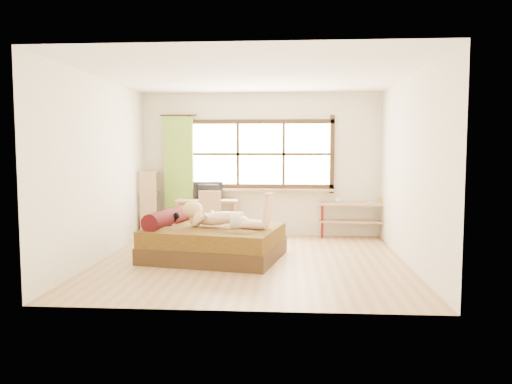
# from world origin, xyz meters

# --- Properties ---
(floor) EXTENTS (4.50, 4.50, 0.00)m
(floor) POSITION_xyz_m (0.00, 0.00, 0.00)
(floor) COLOR #9E754C
(floor) RESTS_ON ground
(ceiling) EXTENTS (4.50, 4.50, 0.00)m
(ceiling) POSITION_xyz_m (0.00, 0.00, 2.70)
(ceiling) COLOR white
(ceiling) RESTS_ON wall_back
(wall_back) EXTENTS (4.50, 0.00, 4.50)m
(wall_back) POSITION_xyz_m (0.00, 2.25, 1.35)
(wall_back) COLOR silver
(wall_back) RESTS_ON floor
(wall_front) EXTENTS (4.50, 0.00, 4.50)m
(wall_front) POSITION_xyz_m (0.00, -2.25, 1.35)
(wall_front) COLOR silver
(wall_front) RESTS_ON floor
(wall_left) EXTENTS (0.00, 4.50, 4.50)m
(wall_left) POSITION_xyz_m (-2.25, 0.00, 1.35)
(wall_left) COLOR silver
(wall_left) RESTS_ON floor
(wall_right) EXTENTS (0.00, 4.50, 4.50)m
(wall_right) POSITION_xyz_m (2.25, 0.00, 1.35)
(wall_right) COLOR silver
(wall_right) RESTS_ON floor
(window) EXTENTS (2.80, 0.16, 1.46)m
(window) POSITION_xyz_m (0.00, 2.22, 1.51)
(window) COLOR #FFEDBF
(window) RESTS_ON wall_back
(curtain) EXTENTS (0.55, 0.10, 2.20)m
(curtain) POSITION_xyz_m (-1.55, 2.13, 1.15)
(curtain) COLOR #5A9929
(curtain) RESTS_ON wall_back
(bed) EXTENTS (2.17, 1.87, 0.73)m
(bed) POSITION_xyz_m (-0.62, 0.18, 0.26)
(bed) COLOR black
(bed) RESTS_ON floor
(woman) EXTENTS (1.39, 0.63, 0.57)m
(woman) POSITION_xyz_m (-0.43, 0.12, 0.77)
(woman) COLOR beige
(woman) RESTS_ON bed
(kitten) EXTENTS (0.30, 0.17, 0.23)m
(kitten) POSITION_xyz_m (-1.30, 0.27, 0.59)
(kitten) COLOR black
(kitten) RESTS_ON bed
(desk) EXTENTS (1.17, 0.59, 0.71)m
(desk) POSITION_xyz_m (-0.98, 1.95, 0.62)
(desk) COLOR tan
(desk) RESTS_ON floor
(monitor) EXTENTS (0.56, 0.10, 0.32)m
(monitor) POSITION_xyz_m (-0.98, 2.00, 0.87)
(monitor) COLOR black
(monitor) RESTS_ON desk
(chair) EXTENTS (0.42, 0.42, 0.89)m
(chair) POSITION_xyz_m (-0.88, 1.58, 0.50)
(chair) COLOR tan
(chair) RESTS_ON floor
(pipe_shelf) EXTENTS (1.33, 0.40, 0.74)m
(pipe_shelf) POSITION_xyz_m (1.77, 2.07, 0.48)
(pipe_shelf) COLOR tan
(pipe_shelf) RESTS_ON floor
(cup) EXTENTS (0.12, 0.12, 0.09)m
(cup) POSITION_xyz_m (1.46, 2.07, 0.70)
(cup) COLOR gray
(cup) RESTS_ON pipe_shelf
(book) EXTENTS (0.16, 0.21, 0.02)m
(book) POSITION_xyz_m (1.96, 2.07, 0.66)
(book) COLOR gray
(book) RESTS_ON pipe_shelf
(bookshelf) EXTENTS (0.37, 0.57, 1.23)m
(bookshelf) POSITION_xyz_m (-2.08, 2.01, 0.63)
(bookshelf) COLOR tan
(bookshelf) RESTS_ON floor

